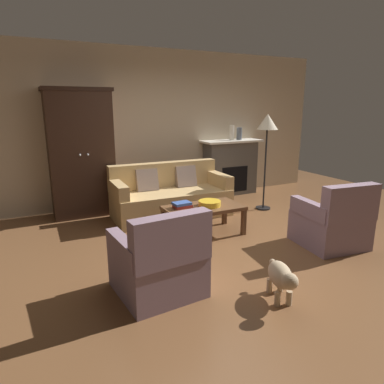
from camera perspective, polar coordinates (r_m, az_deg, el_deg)
The scene contains 14 objects.
ground_plane at distance 4.62m, azimuth 5.27°, elevation -8.84°, with size 9.60×9.60×0.00m, color brown.
back_wall at distance 6.57m, azimuth -6.31°, elevation 10.61°, with size 7.20×0.10×2.80m, color beige.
fireplace at distance 7.13m, azimuth 6.39°, elevation 4.15°, with size 1.26×0.48×1.12m.
armoire at distance 5.94m, azimuth -17.94°, elevation 6.16°, with size 1.06×0.57×2.08m.
couch at distance 5.74m, azimuth -3.65°, elevation -0.82°, with size 1.94×0.89×0.86m.
coffee_table at distance 4.86m, azimuth 1.94°, elevation -3.00°, with size 1.10×0.60×0.42m.
fruit_bowl at distance 4.86m, azimuth 2.94°, elevation -1.89°, with size 0.32×0.32×0.08m, color gold.
book_stack at distance 4.77m, azimuth -1.65°, elevation -2.15°, with size 0.26×0.19×0.08m.
mantel_vase_cream at distance 7.03m, azimuth 6.62°, elevation 9.75°, with size 0.09×0.09×0.30m, color beige.
mantel_vase_slate at distance 7.13m, azimuth 7.85°, elevation 9.58°, with size 0.11×0.11×0.25m, color #565B66.
armchair_near_left at distance 3.41m, azimuth -5.40°, elevation -11.74°, with size 0.84×0.83×0.88m.
armchair_near_right at distance 4.85m, azimuth 22.32°, elevation -4.79°, with size 0.86×0.86×0.88m.
floor_lamp at distance 6.06m, azimuth 12.38°, elevation 10.43°, with size 0.36×0.36×1.66m.
dog at distance 3.42m, azimuth 14.60°, elevation -13.45°, with size 0.33×0.54×0.39m.
Camera 1 is at (-2.25, -3.61, 1.81)m, focal length 32.12 mm.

